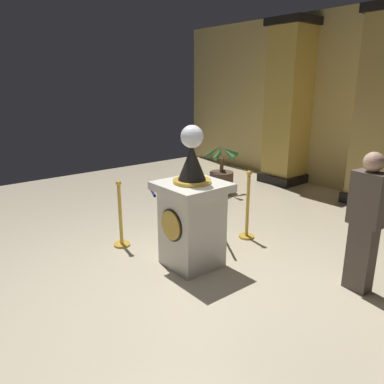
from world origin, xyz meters
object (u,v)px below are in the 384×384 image
(pedestal_clock, at_px, (192,214))
(potted_palm_left, at_px, (221,178))
(stanchion_near, at_px, (247,215))
(stanchion_far, at_px, (121,224))
(bystander_guest, at_px, (366,220))

(pedestal_clock, relative_size, potted_palm_left, 1.73)
(stanchion_near, bearing_deg, potted_palm_left, 145.72)
(stanchion_near, xyz_separation_m, potted_palm_left, (-2.04, 1.39, -0.05))
(stanchion_far, distance_m, bystander_guest, 3.21)
(pedestal_clock, xyz_separation_m, stanchion_far, (-1.10, -0.43, -0.36))
(stanchion_near, relative_size, stanchion_far, 1.07)
(pedestal_clock, distance_m, stanchion_far, 1.24)
(pedestal_clock, distance_m, stanchion_near, 1.27)
(stanchion_near, height_order, potted_palm_left, stanchion_near)
(stanchion_far, distance_m, potted_palm_left, 3.22)
(potted_palm_left, relative_size, bystander_guest, 0.66)
(stanchion_near, distance_m, bystander_guest, 1.90)
(stanchion_far, bearing_deg, potted_palm_left, 109.88)
(pedestal_clock, height_order, bystander_guest, pedestal_clock)
(stanchion_far, bearing_deg, bystander_guest, 28.78)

